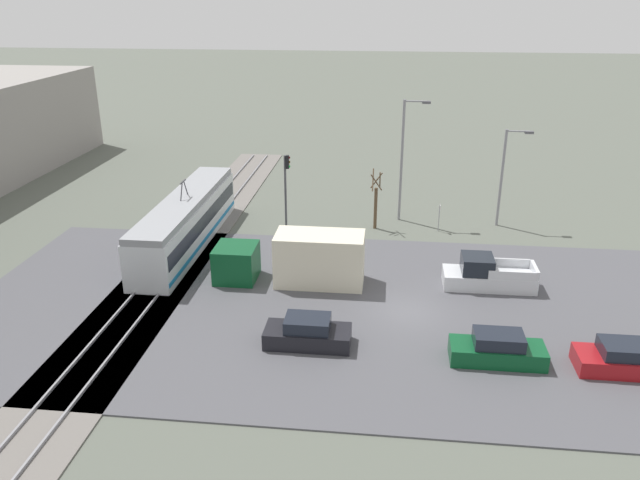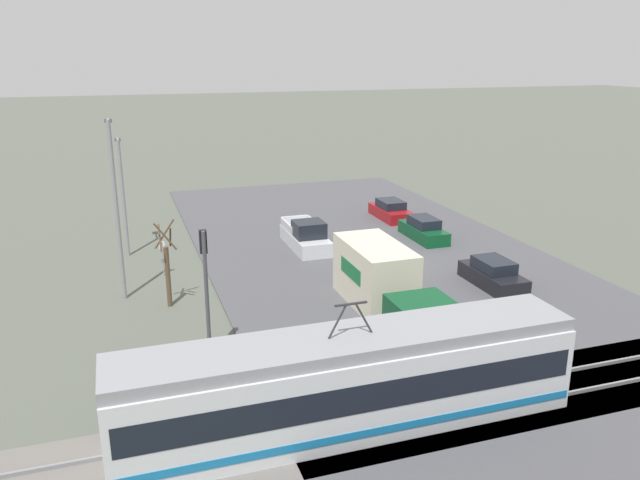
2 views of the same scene
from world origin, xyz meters
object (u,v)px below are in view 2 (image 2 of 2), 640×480
(traffic_light_pole, at_px, (206,279))
(sedan_car_0, at_px, (424,230))
(light_rail_tram, at_px, (350,383))
(street_lamp_near_crossing, at_px, (116,199))
(box_truck, at_px, (385,284))
(sedan_car_1, at_px, (391,211))
(street_lamp_mid_block, at_px, (122,189))
(pickup_truck, at_px, (306,237))
(sedan_car_2, at_px, (493,275))
(no_parking_sign, at_px, (163,255))
(street_tree, at_px, (167,268))

(traffic_light_pole, bearing_deg, sedan_car_0, -142.31)
(light_rail_tram, xyz_separation_m, street_lamp_near_crossing, (6.86, -14.65, 3.48))
(box_truck, relative_size, sedan_car_1, 2.08)
(street_lamp_near_crossing, bearing_deg, street_lamp_mid_block, -93.28)
(pickup_truck, bearing_deg, sedan_car_2, 128.25)
(light_rail_tram, bearing_deg, no_parking_sign, -74.95)
(no_parking_sign, bearing_deg, pickup_truck, -166.43)
(box_truck, relative_size, pickup_truck, 1.68)
(sedan_car_1, bearing_deg, street_lamp_near_crossing, 26.82)
(light_rail_tram, bearing_deg, pickup_truck, -102.97)
(pickup_truck, xyz_separation_m, street_lamp_mid_block, (10.94, -2.43, 3.42))
(pickup_truck, height_order, street_tree, street_tree)
(light_rail_tram, distance_m, street_lamp_near_crossing, 16.55)
(street_tree, bearing_deg, street_lamp_mid_block, -79.64)
(sedan_car_1, height_order, street_lamp_near_crossing, street_lamp_near_crossing)
(pickup_truck, xyz_separation_m, no_parking_sign, (9.15, 2.21, 0.44))
(traffic_light_pole, distance_m, street_lamp_near_crossing, 9.05)
(pickup_truck, height_order, street_lamp_near_crossing, street_lamp_near_crossing)
(light_rail_tram, relative_size, no_parking_sign, 7.77)
(box_truck, xyz_separation_m, street_lamp_near_crossing, (11.92, -6.17, 3.69))
(light_rail_tram, height_order, sedan_car_2, light_rail_tram)
(light_rail_tram, relative_size, sedan_car_0, 3.55)
(light_rail_tram, bearing_deg, sedan_car_1, -117.41)
(light_rail_tram, bearing_deg, traffic_light_pole, -59.42)
(street_tree, bearing_deg, street_lamp_near_crossing, -42.75)
(sedan_car_2, bearing_deg, sedan_car_0, -93.26)
(pickup_truck, height_order, street_lamp_mid_block, street_lamp_mid_block)
(sedan_car_1, bearing_deg, pickup_truck, 31.42)
(street_lamp_mid_block, relative_size, no_parking_sign, 3.60)
(sedan_car_1, relative_size, street_lamp_mid_block, 0.59)
(light_rail_tram, height_order, sedan_car_1, light_rail_tram)
(box_truck, height_order, street_lamp_near_crossing, street_lamp_near_crossing)
(box_truck, xyz_separation_m, no_parking_sign, (9.72, -8.83, -0.27))
(sedan_car_0, height_order, street_lamp_near_crossing, street_lamp_near_crossing)
(pickup_truck, relative_size, street_lamp_near_crossing, 0.58)
(sedan_car_1, xyz_separation_m, street_lamp_near_crossing, (19.60, 9.91, 4.53))
(street_lamp_mid_block, bearing_deg, sedan_car_1, -172.26)
(sedan_car_1, xyz_separation_m, street_tree, (17.49, 11.86, 1.35))
(sedan_car_2, relative_size, street_lamp_near_crossing, 0.46)
(sedan_car_2, bearing_deg, street_lamp_near_crossing, -14.07)
(box_truck, height_order, sedan_car_2, box_truck)
(street_lamp_near_crossing, bearing_deg, pickup_truck, -156.78)
(sedan_car_0, distance_m, sedan_car_2, 9.04)
(box_truck, distance_m, street_lamp_mid_block, 17.92)
(light_rail_tram, xyz_separation_m, sedan_car_2, (-12.08, -9.91, -1.02))
(box_truck, xyz_separation_m, sedan_car_2, (-7.03, -1.42, -0.81))
(light_rail_tram, xyz_separation_m, sedan_car_1, (-12.74, -24.56, -1.05))
(street_lamp_near_crossing, distance_m, no_parking_sign, 5.26)
(sedan_car_2, relative_size, no_parking_sign, 2.11)
(pickup_truck, distance_m, traffic_light_pole, 15.81)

